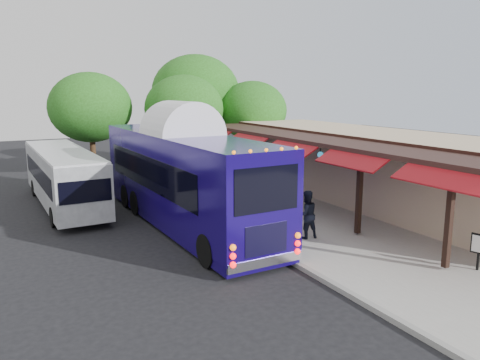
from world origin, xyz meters
TOP-DOWN VIEW (x-y plane):
  - ground at (0.00, 0.00)m, footprint 90.00×90.00m
  - sidewalk at (5.00, 4.00)m, footprint 10.00×40.00m
  - curb at (0.05, 4.00)m, footprint 0.20×40.00m
  - station_shelter at (8.38, 4.00)m, footprint 8.15×20.00m
  - coach_bus at (-1.45, 4.91)m, footprint 3.15×13.05m
  - city_bus at (-5.48, 10.75)m, footprint 2.58×10.44m
  - ped_a at (0.60, 0.38)m, footprint 0.73×0.55m
  - ped_b at (1.80, 0.63)m, footprint 0.97×0.80m
  - ped_c at (0.85, 10.89)m, footprint 0.90×0.40m
  - ped_d at (2.32, 8.03)m, footprint 1.47×1.19m
  - sign_board at (4.64, -4.49)m, footprint 0.19×0.52m
  - tree_left at (2.93, 15.96)m, footprint 5.17×5.17m
  - tree_mid at (5.05, 19.04)m, footprint 6.39×6.39m
  - tree_right at (8.10, 16.01)m, footprint 4.90×4.90m
  - tree_far at (-2.62, 18.30)m, footprint 5.30×5.30m

SIDE VIEW (x-z plane):
  - ground at x=0.00m, z-range 0.00..0.00m
  - sidewalk at x=5.00m, z-range 0.00..0.15m
  - curb at x=0.05m, z-range -0.01..0.15m
  - ped_c at x=0.85m, z-range 0.15..1.67m
  - sign_board at x=4.64m, z-range 0.36..1.51m
  - ped_a at x=0.60m, z-range 0.15..1.98m
  - ped_b at x=1.80m, z-range 0.15..1.98m
  - ped_d at x=2.32m, z-range 0.15..2.13m
  - city_bus at x=-5.48m, z-range 0.15..2.93m
  - station_shelter at x=8.38m, z-range 0.05..3.65m
  - coach_bus at x=-1.45m, z-range 0.15..4.30m
  - tree_right at x=8.10m, z-range 1.04..7.32m
  - tree_left at x=2.93m, z-range 1.10..7.72m
  - tree_far at x=-2.62m, z-range 1.13..7.91m
  - tree_mid at x=5.05m, z-range 1.37..9.55m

